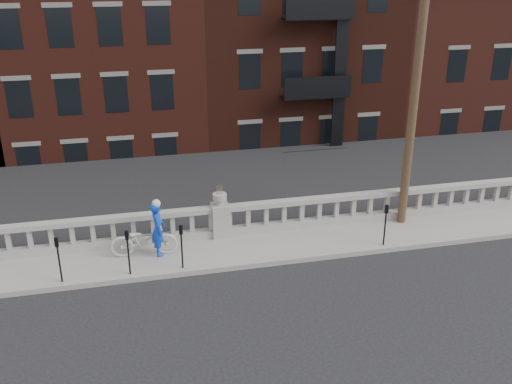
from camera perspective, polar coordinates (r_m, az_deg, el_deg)
ground at (r=15.31m, az=-0.96°, el=-11.39°), size 120.00×120.00×0.00m
sidewalk at (r=17.80m, az=-3.02°, el=-5.92°), size 32.00×2.20×0.15m
balustrade at (r=18.38m, az=-3.59°, el=-3.00°), size 28.00×0.34×1.03m
planter_pedestal at (r=18.30m, az=-3.61°, el=-2.46°), size 0.55×0.55×1.76m
lower_level at (r=36.11m, az=-8.08°, el=12.86°), size 80.00×44.00×20.80m
utility_pole at (r=18.61m, az=15.80°, el=11.45°), size 1.60×0.28×10.00m
parking_meter_a at (r=16.56m, az=-19.16°, el=-5.96°), size 0.10×0.09×1.36m
parking_meter_b at (r=16.42m, az=-12.70°, el=-5.44°), size 0.10×0.09×1.36m
parking_meter_c at (r=16.46m, az=-7.47°, el=-4.97°), size 0.10×0.09×1.36m
parking_meter_d at (r=18.06m, az=12.83°, el=-2.79°), size 0.10×0.09×1.36m
bicycle at (r=17.49m, az=-11.14°, el=-4.69°), size 2.04×0.84×1.05m
cyclist at (r=17.33m, az=-9.77°, el=-3.65°), size 0.42×0.62×1.69m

